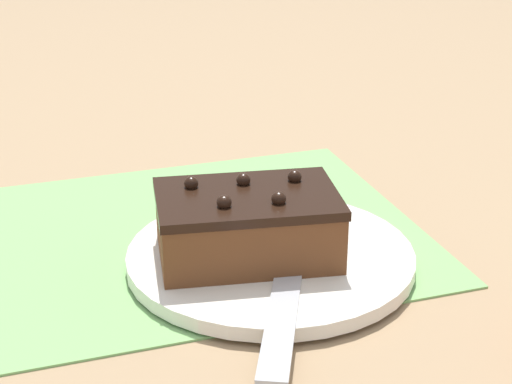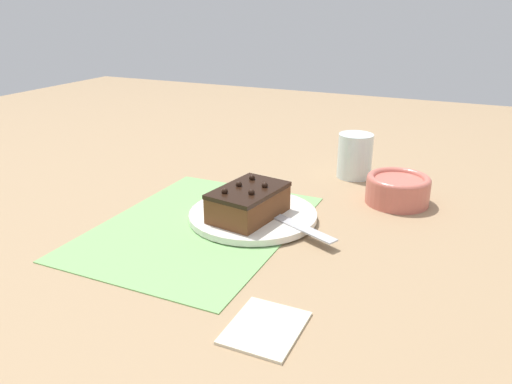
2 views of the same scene
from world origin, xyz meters
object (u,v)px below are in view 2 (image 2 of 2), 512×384
cake_plate (253,215)px  serving_knife (274,213)px  chocolate_cake (248,202)px  small_bowl (398,188)px  drinking_glass (355,156)px

cake_plate → serving_knife: bearing=-89.6°
cake_plate → serving_knife: (0.00, -0.04, 0.01)m
chocolate_cake → small_bowl: (0.22, -0.24, -0.01)m
chocolate_cake → serving_knife: size_ratio=0.78×
cake_plate → chocolate_cake: size_ratio=1.51×
cake_plate → chocolate_cake: chocolate_cake is taller
cake_plate → chocolate_cake: 0.04m
small_bowl → chocolate_cake: bearing=133.6°
cake_plate → small_bowl: small_bowl is taller
cake_plate → drinking_glass: (0.33, -0.11, 0.04)m
cake_plate → small_bowl: bearing=-49.2°
serving_knife → drinking_glass: 0.34m
drinking_glass → small_bowl: drinking_glass is taller
serving_knife → small_bowl: bearing=161.3°
cake_plate → drinking_glass: drinking_glass is taller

